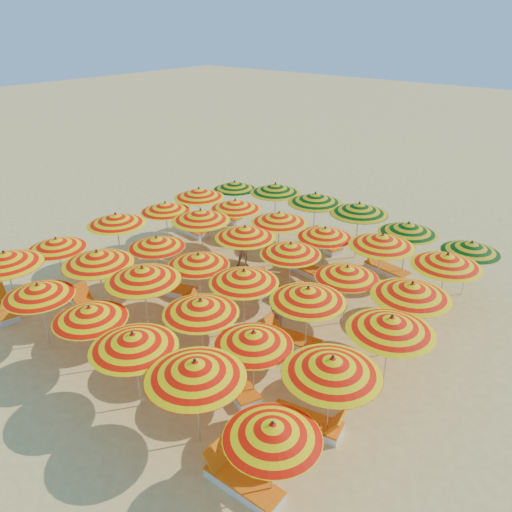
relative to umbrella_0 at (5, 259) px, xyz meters
The scene contains 54 objects.
ground 7.56m from the umbrella_0, 44.74° to the left, with size 120.00×120.00×0.00m, color #EAC868.
umbrella_0 is the anchor object (origin of this frame).
umbrella_1 2.18m from the umbrella_0, ahead, with size 2.20×2.20×2.06m.
umbrella_2 4.25m from the umbrella_0, ahead, with size 2.06×2.06×2.04m.
umbrella_3 6.23m from the umbrella_0, ahead, with size 2.10×2.10×2.20m.
umbrella_4 8.15m from the umbrella_0, ahead, with size 2.41×2.41×2.31m.
umbrella_5 10.29m from the umbrella_0, ahead, with size 1.98×1.98×2.01m.
umbrella_6 1.87m from the umbrella_0, 99.22° to the left, with size 2.57×2.57×2.06m.
umbrella_7 2.77m from the umbrella_0, 40.68° to the left, with size 2.71×2.71×2.32m.
umbrella_8 4.46m from the umbrella_0, 26.52° to the left, with size 2.46×2.46×2.32m.
umbrella_9 6.61m from the umbrella_0, 17.39° to the left, with size 2.47×2.47×2.14m.
umbrella_10 8.39m from the umbrella_0, 12.73° to the left, with size 2.05×2.05×2.04m.
umbrella_11 10.47m from the umbrella_0, 10.40° to the left, with size 2.56×2.56×2.30m.
umbrella_12 4.18m from the umbrella_0, 92.68° to the left, with size 2.70×2.70×2.25m.
umbrella_13 4.60m from the umbrella_0, 62.14° to the left, with size 2.34×2.34×2.02m.
umbrella_14 5.79m from the umbrella_0, 43.15° to the left, with size 2.00×2.00×2.06m.
umbrella_15 7.27m from the umbrella_0, 32.35° to the left, with size 2.64×2.64×2.16m.
umbrella_16 9.16m from the umbrella_0, 27.00° to the left, with size 2.10×2.10×2.20m.
umbrella_17 11.34m from the umbrella_0, 21.48° to the left, with size 2.71×2.71×2.28m.
umbrella_18 6.39m from the umbrella_0, 90.39° to the left, with size 2.36×2.36×2.10m.
umbrella_19 6.61m from the umbrella_0, 72.26° to the left, with size 2.60×2.60×2.31m.
umbrella_20 7.54m from the umbrella_0, 56.63° to the left, with size 2.52×2.52×2.21m.
umbrella_21 8.75m from the umbrella_0, 46.18° to the left, with size 2.52×2.52×2.13m.
umbrella_22 10.28m from the umbrella_0, 37.13° to the left, with size 2.24×2.24×2.03m.
umbrella_23 11.89m from the umbrella_0, 30.26° to the left, with size 2.61×2.61×2.30m.
umbrella_24 8.19m from the umbrella_0, 89.84° to the left, with size 2.24×2.24×2.23m.
umbrella_25 8.49m from the umbrella_0, 76.66° to the left, with size 2.11×2.11×2.14m.
umbrella_26 9.15m from the umbrella_0, 62.46° to the left, with size 2.45×2.45×2.20m.
umbrella_27 10.29m from the umbrella_0, 53.53° to the left, with size 2.29×2.29×2.04m.
umbrella_28 11.76m from the umbrella_0, 45.96° to the left, with size 2.88×2.88×2.30m.
umbrella_29 13.34m from the umbrella_0, 39.32° to the left, with size 2.26×2.26×2.25m.
umbrella_30 10.31m from the umbrella_0, 89.33° to the left, with size 2.28×2.28×2.02m.
umbrella_31 10.80m from the umbrella_0, 78.27° to the left, with size 2.29×2.29×2.28m.
umbrella_32 11.33m from the umbrella_0, 67.93° to the left, with size 2.87×2.87×2.33m.
umbrella_33 12.23m from the umbrella_0, 59.56° to the left, with size 2.38×2.38×2.34m.
umbrella_34 13.16m from the umbrella_0, 50.79° to the left, with size 2.67×2.67×2.19m.
umbrella_35 14.70m from the umbrella_0, 44.60° to the left, with size 2.48×2.48×2.03m.
lounger_0 1.99m from the umbrella_0, 161.37° to the right, with size 1.82×0.94×0.69m.
lounger_1 9.87m from the umbrella_0, ahead, with size 1.75×0.62×0.69m.
lounger_2 2.88m from the umbrella_0, 46.46° to the left, with size 1.82×0.96×0.69m.
lounger_3 8.03m from the umbrella_0, 13.61° to the left, with size 1.82×1.20×0.69m.
lounger_4 10.15m from the umbrella_0, 10.81° to the left, with size 1.81×0.92×0.69m.
lounger_5 5.21m from the umbrella_0, 56.98° to the left, with size 1.83×1.09×0.69m.
lounger_6 6.34m from the umbrella_0, 38.67° to the left, with size 1.78×0.72×0.69m.
lounger_7 8.90m from the umbrella_0, 29.53° to the left, with size 1.80×0.85×0.69m.
lounger_8 7.95m from the umbrella_0, 52.13° to the left, with size 1.83×1.16×0.69m.
lounger_9 8.47m from the umbrella_0, 48.61° to the left, with size 1.81×0.89×0.69m.
lounger_10 8.41m from the umbrella_0, 94.02° to the left, with size 1.79×0.77×0.69m.
lounger_11 10.10m from the umbrella_0, 56.21° to the left, with size 1.80×0.86×0.69m.
lounger_12 10.51m from the umbrella_0, 92.11° to the left, with size 1.79×0.77×0.69m.
lounger_13 11.70m from the umbrella_0, 65.66° to the left, with size 1.83×1.11×0.69m.
lounger_14 12.89m from the umbrella_0, 52.71° to the left, with size 1.81×0.88×0.69m.
beachgoer_a 8.37m from the umbrella_0, 35.00° to the left, with size 0.46×0.30×1.27m, color tan.
beachgoer_b 8.06m from the umbrella_0, 65.38° to the left, with size 0.62×0.49×1.28m, color tan.
Camera 1 is at (9.19, -10.76, 8.70)m, focal length 35.00 mm.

